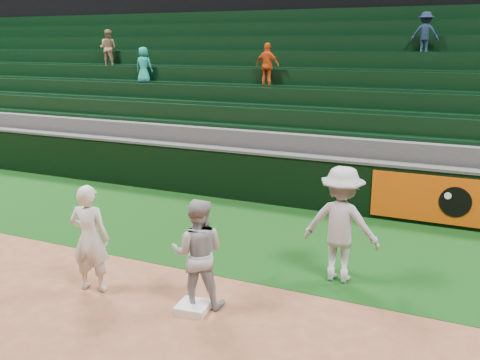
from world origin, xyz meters
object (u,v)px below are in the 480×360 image
at_px(base_coach, 341,224).
at_px(baserunner, 198,253).
at_px(first_base, 193,307).
at_px(first_baseman, 90,238).

bearing_deg(base_coach, baserunner, 46.12).
bearing_deg(baserunner, base_coach, -151.63).
distance_m(first_base, base_coach, 2.67).
bearing_deg(first_base, baserunner, 93.24).
xyz_separation_m(first_base, baserunner, (-0.01, 0.18, 0.76)).
relative_size(first_base, base_coach, 0.24).
bearing_deg(first_baseman, base_coach, -161.63).
bearing_deg(first_base, base_coach, 49.26).
bearing_deg(first_baseman, baserunner, 176.32).
relative_size(first_base, baserunner, 0.27).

